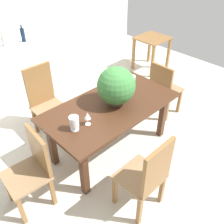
{
  "coord_description": "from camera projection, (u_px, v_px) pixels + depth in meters",
  "views": [
    {
      "loc": [
        -1.79,
        -1.99,
        2.56
      ],
      "look_at": [
        0.02,
        -0.13,
        0.63
      ],
      "focal_mm": 40.45,
      "sensor_mm": 36.0,
      "label": 1
    }
  ],
  "objects": [
    {
      "name": "wine_bottle_amber",
      "position": [
        4.0,
        40.0,
        4.12
      ],
      "size": [
        0.07,
        0.07,
        0.25
      ],
      "color": "#B2BFB7",
      "rests_on": "kitchen_counter"
    },
    {
      "name": "flower_centerpiece",
      "position": [
        116.0,
        86.0,
        3.03
      ],
      "size": [
        0.47,
        0.47,
        0.5
      ],
      "color": "#4C3828",
      "rests_on": "dining_table"
    },
    {
      "name": "dining_table",
      "position": [
        111.0,
        112.0,
        3.22
      ],
      "size": [
        1.72,
        0.92,
        0.74
      ],
      "color": "#422616",
      "rests_on": "ground"
    },
    {
      "name": "crystal_vase_left",
      "position": [
        74.0,
        122.0,
        2.72
      ],
      "size": [
        0.11,
        0.11,
        0.18
      ],
      "color": "silver",
      "rests_on": "dining_table"
    },
    {
      "name": "back_wall",
      "position": [
        2.0,
        14.0,
        4.39
      ],
      "size": [
        6.4,
        0.1,
        2.6
      ],
      "primitive_type": "cube",
      "color": "beige",
      "rests_on": "ground"
    },
    {
      "name": "crystal_vase_center_near",
      "position": [
        131.0,
        81.0,
        3.45
      ],
      "size": [
        0.11,
        0.11,
        0.17
      ],
      "color": "silver",
      "rests_on": "dining_table"
    },
    {
      "name": "chair_head_end",
      "position": [
        33.0,
        167.0,
        2.65
      ],
      "size": [
        0.46,
        0.47,
        0.93
      ],
      "rotation": [
        0.0,
        0.0,
        -1.65
      ],
      "color": "brown",
      "rests_on": "ground"
    },
    {
      "name": "chair_foot_end",
      "position": [
        163.0,
        88.0,
        3.95
      ],
      "size": [
        0.42,
        0.43,
        0.91
      ],
      "rotation": [
        0.0,
        0.0,
        1.56
      ],
      "color": "brown",
      "rests_on": "ground"
    },
    {
      "name": "chair_near_left",
      "position": [
        148.0,
        175.0,
        2.52
      ],
      "size": [
        0.46,
        0.43,
        1.0
      ],
      "rotation": [
        0.0,
        0.0,
        3.14
      ],
      "color": "brown",
      "rests_on": "ground"
    },
    {
      "name": "wine_bottle_dark",
      "position": [
        23.0,
        35.0,
        4.27
      ],
      "size": [
        0.07,
        0.07,
        0.28
      ],
      "color": "#0F1E38",
      "rests_on": "kitchen_counter"
    },
    {
      "name": "ground_plane",
      "position": [
        105.0,
        143.0,
        3.68
      ],
      "size": [
        7.04,
        7.04,
        0.0
      ],
      "primitive_type": "plane",
      "color": "beige"
    },
    {
      "name": "wine_glass",
      "position": [
        87.0,
        116.0,
        2.79
      ],
      "size": [
        0.07,
        0.07,
        0.16
      ],
      "color": "silver",
      "rests_on": "dining_table"
    },
    {
      "name": "chair_far_left",
      "position": [
        45.0,
        99.0,
        3.59
      ],
      "size": [
        0.45,
        0.47,
        1.05
      ],
      "rotation": [
        0.0,
        0.0,
        -0.02
      ],
      "color": "brown",
      "rests_on": "ground"
    },
    {
      "name": "kitchen_counter",
      "position": [
        0.0,
        78.0,
        4.26
      ],
      "size": [
        1.63,
        0.69,
        0.94
      ],
      "primitive_type": "cube",
      "color": "silver",
      "rests_on": "ground"
    },
    {
      "name": "side_table",
      "position": [
        152.0,
        45.0,
        5.25
      ],
      "size": [
        0.62,
        0.59,
        0.7
      ],
      "color": "brown",
      "rests_on": "ground"
    }
  ]
}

